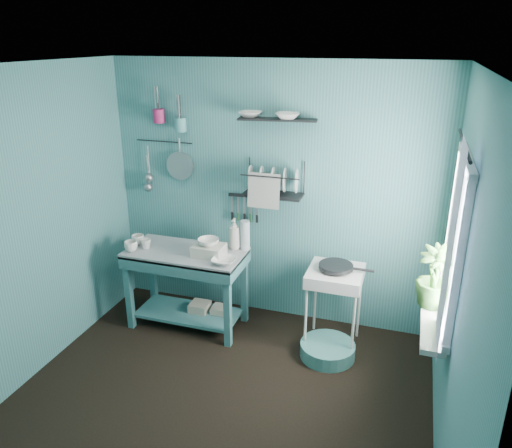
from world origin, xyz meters
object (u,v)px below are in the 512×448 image
(mug_right, at_px, (138,240))
(mug_left, at_px, (131,246))
(mug_mid, at_px, (146,244))
(water_bottle, at_px, (245,235))
(frying_pan, at_px, (336,266))
(wash_tub, at_px, (209,250))
(utensil_cup_magenta, at_px, (159,116))
(colander, at_px, (180,166))
(potted_plant, at_px, (435,277))
(storage_tin_small, at_px, (220,315))
(work_counter, at_px, (187,288))
(hotplate_stand, at_px, (333,308))
(storage_tin_large, at_px, (200,313))
(soap_bottle, at_px, (234,234))
(floor_basin, at_px, (327,350))
(utensil_cup_teal, at_px, (181,125))
(dish_rack, at_px, (273,179))

(mug_right, bearing_deg, mug_left, -82.87)
(mug_mid, xyz_separation_m, water_bottle, (0.90, 0.28, 0.09))
(frying_pan, bearing_deg, mug_right, -177.48)
(wash_tub, height_order, utensil_cup_magenta, utensil_cup_magenta)
(water_bottle, distance_m, colander, 0.96)
(utensil_cup_magenta, relative_size, potted_plant, 0.28)
(utensil_cup_magenta, xyz_separation_m, potted_plant, (2.60, -0.85, -0.90))
(mug_left, distance_m, storage_tin_small, 1.10)
(wash_tub, bearing_deg, utensil_cup_magenta, 146.68)
(work_counter, height_order, potted_plant, potted_plant)
(mug_right, bearing_deg, potted_plant, -9.12)
(mug_left, height_order, hotplate_stand, mug_left)
(hotplate_stand, bearing_deg, storage_tin_large, -179.86)
(frying_pan, distance_m, colander, 1.81)
(work_counter, bearing_deg, soap_bottle, 33.32)
(wash_tub, height_order, storage_tin_large, wash_tub)
(utensil_cup_magenta, relative_size, floor_basin, 0.27)
(storage_tin_large, bearing_deg, mug_mid, -167.09)
(utensil_cup_magenta, relative_size, storage_tin_large, 0.59)
(soap_bottle, bearing_deg, floor_basin, -17.84)
(potted_plant, distance_m, storage_tin_large, 2.34)
(utensil_cup_teal, bearing_deg, dish_rack, -3.07)
(dish_rack, distance_m, storage_tin_large, 1.52)
(mug_right, relative_size, frying_pan, 0.41)
(water_bottle, bearing_deg, dish_rack, 32.54)
(soap_bottle, distance_m, water_bottle, 0.10)
(storage_tin_large, bearing_deg, soap_bottle, 25.11)
(hotplate_stand, bearing_deg, wash_tub, -176.21)
(mug_right, bearing_deg, storage_tin_small, 5.71)
(wash_tub, bearing_deg, mug_right, 178.47)
(frying_pan, xyz_separation_m, storage_tin_large, (-1.31, -0.03, -0.69))
(floor_basin, bearing_deg, wash_tub, 175.20)
(mug_right, relative_size, water_bottle, 0.44)
(floor_basin, bearing_deg, mug_mid, 178.17)
(mug_left, xyz_separation_m, frying_pan, (1.89, 0.24, -0.04))
(dish_rack, xyz_separation_m, utensil_cup_teal, (-0.93, 0.05, 0.44))
(water_bottle, xyz_separation_m, colander, (-0.75, 0.22, 0.56))
(colander, xyz_separation_m, floor_basin, (1.64, -0.56, -1.42))
(storage_tin_large, bearing_deg, dish_rack, 25.94)
(hotplate_stand, relative_size, floor_basin, 1.56)
(hotplate_stand, height_order, dish_rack, dish_rack)
(hotplate_stand, distance_m, utensil_cup_teal, 2.22)
(soap_bottle, bearing_deg, colander, 159.44)
(mug_right, relative_size, hotplate_stand, 0.16)
(hotplate_stand, bearing_deg, soap_bottle, 171.93)
(mug_left, height_order, utensil_cup_magenta, utensil_cup_magenta)
(mug_left, height_order, floor_basin, mug_left)
(mug_mid, relative_size, floor_basin, 0.21)
(frying_pan, xyz_separation_m, utensil_cup_magenta, (-1.82, 0.33, 1.17))
(mug_mid, distance_m, potted_plant, 2.60)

